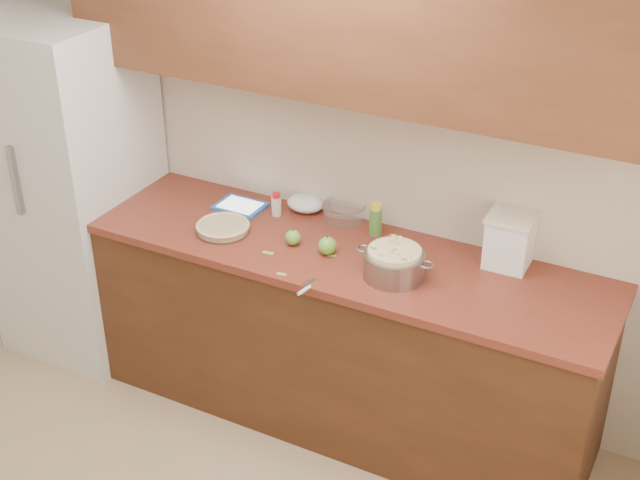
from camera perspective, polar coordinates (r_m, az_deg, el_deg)
The scene contains 19 objects.
room_shell at distance 2.80m, azimuth -13.77°, elevation -7.05°, with size 3.60×3.60×3.60m.
counter_run at distance 4.27m, azimuth 0.27°, elevation -5.76°, with size 2.64×0.68×0.92m.
upper_cabinets at distance 3.75m, azimuth 1.45°, elevation 14.41°, with size 2.60×0.34×0.70m, color brown.
fridge at distance 4.77m, azimuth -15.52°, elevation 3.19°, with size 0.70×0.70×1.80m, color silver.
pie at distance 4.16m, azimuth -6.24°, elevation 0.80°, with size 0.26×0.26×0.04m.
colander at distance 3.79m, azimuth 4.76°, elevation -1.51°, with size 0.35×0.26×0.13m.
flour_canister at distance 3.91m, azimuth 12.05°, elevation 0.03°, with size 0.20×0.20×0.24m.
tablet at distance 4.37m, azimuth -5.13°, elevation 2.16°, with size 0.24×0.18×0.02m.
paring_knife at distance 3.71m, azimuth -0.96°, elevation -3.15°, with size 0.05×0.16×0.02m.
lemon_bottle at distance 4.09m, azimuth 3.58°, elevation 1.30°, with size 0.06×0.06×0.16m.
cinnamon_shaker at distance 4.27m, azimuth -2.81°, elevation 2.27°, with size 0.05×0.05×0.12m.
vanilla_bottle at distance 3.97m, azimuth 4.48°, elevation -0.26°, with size 0.03×0.03×0.09m.
mixing_bowl at distance 4.23m, azimuth 1.55°, elevation 1.86°, with size 0.21×0.21×0.08m.
paper_towel at distance 4.32m, azimuth -0.95°, elevation 2.36°, with size 0.18×0.15×0.08m, color white.
apple_left at distance 4.02m, azimuth -1.75°, elevation 0.16°, with size 0.07×0.07×0.08m.
apple_center at distance 3.94m, azimuth 0.48°, elevation -0.38°, with size 0.08×0.08×0.10m.
peel_a at distance 3.95m, azimuth 0.77°, elevation -1.00°, with size 0.04×0.02×0.00m, color #90BE5C.
peel_b at distance 3.98m, azimuth -3.35°, elevation -0.82°, with size 0.05×0.02×0.00m, color #90BE5C.
peel_c at distance 3.82m, azimuth -2.49°, elevation -2.20°, with size 0.04×0.02×0.00m, color #90BE5C.
Camera 1 is at (1.59, -1.63, 2.93)m, focal length 50.00 mm.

